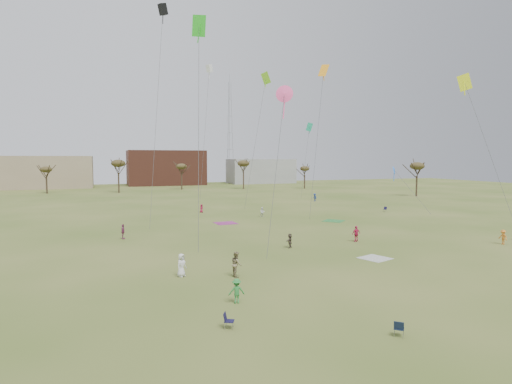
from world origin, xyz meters
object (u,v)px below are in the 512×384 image
object	(u,v)px
flyer_near_center	(237,291)
camp_chair_left	(229,324)
spectator_fore_a	(356,234)
camp_chair_right	(385,210)
radio_tower	(230,132)
flyer_near_left	(182,265)
camp_chair_center	(399,332)

from	to	relation	value
flyer_near_center	camp_chair_left	world-z (taller)	flyer_near_center
spectator_fore_a	camp_chair_right	size ratio (longest dim) A/B	2.03
camp_chair_left	radio_tower	size ratio (longest dim) A/B	0.02
flyer_near_left	camp_chair_left	distance (m)	11.10
spectator_fore_a	camp_chair_right	bearing A→B (deg)	-135.35
flyer_near_center	radio_tower	bearing A→B (deg)	-98.52
camp_chair_left	camp_chair_center	world-z (taller)	same
flyer_near_left	spectator_fore_a	world-z (taller)	flyer_near_left
flyer_near_left	radio_tower	size ratio (longest dim) A/B	0.04
camp_chair_left	radio_tower	xyz separation A→B (m)	(39.71, 135.69, 18.95)
flyer_near_left	radio_tower	xyz separation A→B (m)	(40.35, 124.63, 18.30)
camp_chair_left	camp_chair_center	size ratio (longest dim) A/B	1.00
camp_chair_left	flyer_near_center	bearing A→B (deg)	3.49
flyer_near_left	radio_tower	bearing A→B (deg)	32.38
flyer_near_left	camp_chair_center	size ratio (longest dim) A/B	2.09
camp_chair_right	radio_tower	xyz separation A→B (m)	(0.08, 95.85, 18.95)
camp_chair_right	flyer_near_left	bearing A→B (deg)	-89.60
camp_chair_left	camp_chair_right	size ratio (longest dim) A/B	1.00
flyer_near_center	camp_chair_right	distance (m)	52.43
flyer_near_left	spectator_fore_a	bearing A→B (deg)	-19.76
flyer_near_left	spectator_fore_a	size ratio (longest dim) A/B	1.03
camp_chair_left	camp_chair_center	bearing A→B (deg)	-89.85
spectator_fore_a	camp_chair_left	world-z (taller)	spectator_fore_a
spectator_fore_a	radio_tower	world-z (taller)	radio_tower
flyer_near_center	camp_chair_left	bearing A→B (deg)	74.59
camp_chair_left	camp_chair_center	xyz separation A→B (m)	(8.01, -3.96, 0.00)
flyer_near_center	radio_tower	xyz separation A→B (m)	(38.11, 131.93, 18.42)
spectator_fore_a	camp_chair_center	xyz separation A→B (m)	(-12.04, -22.53, -0.62)
flyer_near_center	spectator_fore_a	world-z (taller)	spectator_fore_a
flyer_near_left	spectator_fore_a	xyz separation A→B (m)	(20.68, 7.50, -0.03)
spectator_fore_a	flyer_near_left	bearing A→B (deg)	17.21
camp_chair_center	flyer_near_left	bearing A→B (deg)	-18.46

